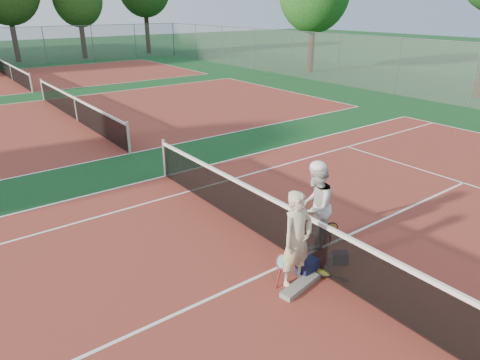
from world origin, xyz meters
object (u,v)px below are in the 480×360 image
Objects in this scene: net_main at (299,236)px; racket_red at (282,269)px; player_b at (315,206)px; water_bottle at (330,262)px; racket_black_held at (331,234)px; sports_bag_navy at (307,267)px; player_a at (297,239)px; racket_spare at (323,274)px; sports_bag_purple at (340,258)px.

net_main is 0.87m from racket_red.
water_bottle is (-0.37, -0.80, -0.74)m from player_b.
net_main is at bearing -12.97° from player_b.
racket_red is at bearing -8.45° from player_b.
racket_black_held is 0.83m from water_bottle.
player_b reaches higher than sports_bag_navy.
sports_bag_navy is at bearing 5.00° from player_a.
racket_black_held reaches higher than racket_spare.
racket_red is 1.63m from racket_black_held.
net_main is 0.64m from sports_bag_navy.
racket_red is 0.55m from sports_bag_navy.
water_bottle is at bearing -38.35° from racket_red.
player_b is 3.32× the size of racket_red.
water_bottle is (0.46, -0.13, -0.00)m from sports_bag_navy.
racket_spare is (0.71, -0.35, -0.21)m from racket_red.
player_b is at bearing -67.49° from racket_spare.
player_b is 1.30m from sports_bag_navy.
sports_bag_purple is (0.54, -0.59, -0.40)m from net_main.
racket_spare is (-0.90, -0.64, -0.22)m from racket_black_held.
sports_bag_navy is (0.37, 0.05, -0.74)m from player_a.
sports_bag_purple is at bearing -34.22° from racket_red.
racket_red is at bearing 169.79° from sports_bag_purple.
racket_red reaches higher than sports_bag_purple.
player_b is 1.15m from water_bottle.
sports_bag_navy is at bearing -115.67° from net_main.
net_main is 36.60× the size of water_bottle.
racket_spare is (-0.65, -0.90, -0.83)m from player_b.
sports_bag_purple is (1.14, -0.06, -0.77)m from player_a.
player_b reaches higher than water_bottle.
racket_red reaches higher than water_bottle.
sports_bag_purple is 0.31m from water_bottle.
racket_red is 1.91× the size of sports_bag_purple.
player_a is 5.93× the size of water_bottle.
player_b is at bearing 65.38° from water_bottle.
racket_spare is at bearing -13.42° from racket_black_held.
player_b is 1.59m from racket_red.
player_a is at bearing -138.31° from net_main.
player_b reaches higher than sports_bag_purple.
player_a is at bearing -172.14° from sports_bag_navy.
player_a reaches higher than racket_spare.
water_bottle is (0.29, 0.10, 0.09)m from racket_spare.
racket_red is at bearing 130.62° from player_a.
sports_bag_navy reaches higher than water_bottle.
water_bottle reaches higher than racket_spare.
sports_bag_navy is at bearing 171.68° from sports_bag_purple.
player_a is 1.63m from racket_black_held.
player_a reaches higher than water_bottle.
net_main is 0.75m from water_bottle.
player_a is (-0.60, -0.53, 0.38)m from net_main.
net_main is 6.18× the size of player_a.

